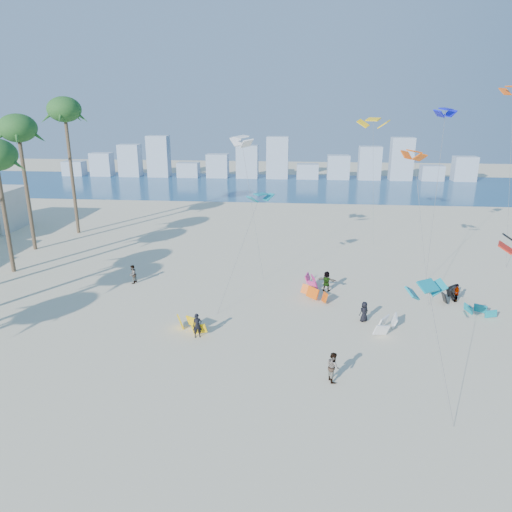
{
  "coord_description": "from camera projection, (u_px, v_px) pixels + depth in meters",
  "views": [
    {
      "loc": [
        6.09,
        -18.06,
        15.64
      ],
      "look_at": [
        3.0,
        16.0,
        4.5
      ],
      "focal_mm": 33.96,
      "sensor_mm": 36.0,
      "label": 1
    }
  ],
  "objects": [
    {
      "name": "ground",
      "position": [
        161.0,
        452.0,
        22.46
      ],
      "size": [
        220.0,
        220.0,
        0.0
      ],
      "primitive_type": "plane",
      "color": "beige",
      "rests_on": "ground"
    },
    {
      "name": "ocean",
      "position": [
        267.0,
        186.0,
        90.64
      ],
      "size": [
        220.0,
        220.0,
        0.0
      ],
      "primitive_type": "plane",
      "color": "navy",
      "rests_on": "ground"
    },
    {
      "name": "kitesurfer_near",
      "position": [
        197.0,
        326.0,
        33.07
      ],
      "size": [
        0.72,
        0.58,
        1.72
      ],
      "primitive_type": "imported",
      "rotation": [
        0.0,
        0.0,
        0.31
      ],
      "color": "black",
      "rests_on": "ground"
    },
    {
      "name": "kitesurfer_mid",
      "position": [
        333.0,
        367.0,
        27.92
      ],
      "size": [
        0.91,
        1.04,
        1.81
      ],
      "primitive_type": "imported",
      "rotation": [
        0.0,
        0.0,
        1.87
      ],
      "color": "gray",
      "rests_on": "ground"
    },
    {
      "name": "kitesurfers_far",
      "position": [
        380.0,
        298.0,
        37.72
      ],
      "size": [
        34.34,
        11.59,
        1.83
      ],
      "color": "black",
      "rests_on": "ground"
    },
    {
      "name": "grounded_kites",
      "position": [
        354.0,
        304.0,
        37.58
      ],
      "size": [
        24.0,
        11.94,
        0.95
      ],
      "color": "yellow",
      "rests_on": "ground"
    },
    {
      "name": "flying_kites",
      "position": [
        413.0,
        153.0,
        40.82
      ],
      "size": [
        30.24,
        35.94,
        17.29
      ],
      "color": "#0C8293",
      "rests_on": "ground"
    },
    {
      "name": "distant_skyline",
      "position": [
        265.0,
        163.0,
        99.26
      ],
      "size": [
        85.0,
        3.0,
        8.4
      ],
      "color": "#9EADBF",
      "rests_on": "ground"
    }
  ]
}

